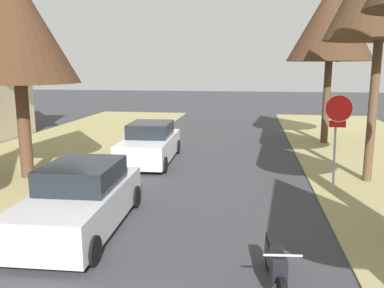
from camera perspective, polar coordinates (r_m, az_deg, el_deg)
stop_sign_far at (r=12.64m, az=19.97°, el=2.91°), size 0.81×0.44×2.96m
street_tree_right_far at (r=20.93m, az=19.19°, el=16.07°), size 4.08×4.08×7.71m
street_tree_left_mid_a at (r=14.63m, az=-23.71°, el=14.88°), size 3.91×3.91×6.83m
parked_sedan_silver at (r=9.88m, az=-15.51°, el=-7.66°), size 2.07×4.46×1.57m
parked_sedan_white at (r=16.31m, az=-5.99°, el=0.01°), size 2.07×4.46×1.57m
parked_motorcycle at (r=7.34m, az=11.74°, el=-16.26°), size 0.60×2.05×0.97m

